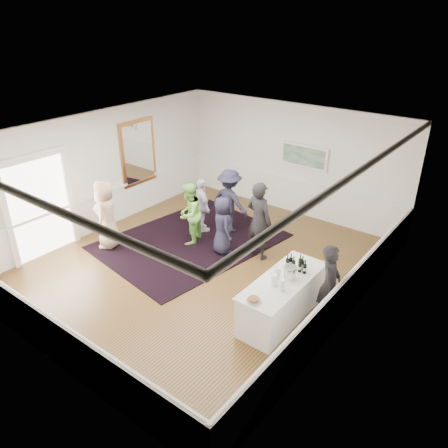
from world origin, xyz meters
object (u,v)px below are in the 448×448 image
Objects in this scene: bartender at (330,284)px; guest_tan at (106,214)px; guest_green at (189,214)px; nut_bowl at (254,300)px; ice_bucket at (290,273)px; guest_dark_a at (230,201)px; guest_navy at (222,225)px; guest_dark_b at (259,221)px; guest_lilac at (202,206)px; serving_table at (282,298)px.

bartender is 0.93× the size of guest_tan.
guest_green is 4.02m from nut_bowl.
ice_bucket is at bearing 83.12° from nut_bowl.
nut_bowl is (3.41, -2.13, 0.10)m from guest_green.
guest_dark_a is at bearing 144.31° from guest_green.
guest_navy is at bearing 89.57° from guest_tan.
ice_bucket is at bearing 57.68° from guest_green.
bartender is 0.85× the size of guest_dark_b.
bartender is 1.10× the size of guest_lilac.
guest_dark_a reaches higher than guest_navy.
guest_lilac is 0.85× the size of guest_dark_a.
nut_bowl is at bearing 49.44° from guest_tan.
bartender is at bearing 159.87° from guest_dark_b.
serving_table is 2.44m from guest_dark_b.
serving_table is 1.23× the size of guest_dark_a.
guest_dark_a is at bearing 132.41° from nut_bowl.
guest_green is 1.08× the size of guest_lilac.
guest_green is 0.71m from guest_lilac.
guest_dark_a is (0.43, 1.13, 0.07)m from guest_green.
guest_tan is at bearing 64.24° from guest_navy.
guest_dark_b is 7.63× the size of nut_bowl.
guest_dark_b is at bearing 49.09° from bartender.
guest_tan is (-5.71, -0.65, 0.06)m from bartender.
guest_lilac is 1.98m from guest_dark_b.
guest_dark_b is at bearing -160.07° from guest_lilac.
ice_bucket is at bearing -172.85° from guest_navy.
bartender is 4.27m from guest_green.
guest_lilac is 1.02× the size of guest_navy.
guest_dark_b is 3.07m from nut_bowl.
serving_table is 1.44× the size of guest_lilac.
guest_green is 0.92× the size of guest_dark_a.
guest_dark_b is at bearing 121.77° from nut_bowl.
nut_bowl is at bearing 128.70° from guest_dark_b.
serving_table is 4.11m from guest_lilac.
guest_navy is at bearing 30.46° from guest_dark_b.
guest_dark_b reaches higher than guest_green.
guest_navy is 5.76× the size of nut_bowl.
guest_tan reaches higher than guest_navy.
guest_tan is 6.99× the size of nut_bowl.
guest_lilac reaches higher than guest_navy.
bartender is 4.60m from guest_lilac.
guest_lilac is (1.34, 2.09, -0.14)m from guest_tan.
bartender is at bearing 64.39° from guest_tan.
guest_green is 1.21m from guest_dark_a.
guest_dark_b reaches higher than guest_tan.
guest_dark_b is (3.29, 1.88, 0.08)m from guest_tan.
guest_green is at bearing 162.74° from ice_bucket.
nut_bowl is (2.44, -2.25, 0.18)m from guest_navy.
ice_bucket is (3.11, -2.23, 0.11)m from guest_dark_a.
guest_dark_b is at bearing 89.95° from guest_green.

